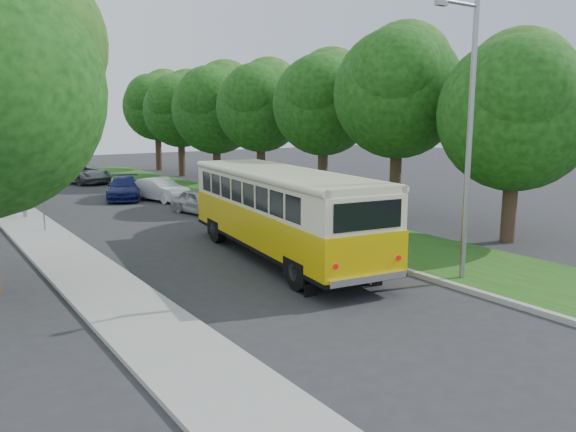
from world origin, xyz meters
TOP-DOWN VIEW (x-y plane):
  - ground at (0.00, 0.00)m, footprint 120.00×120.00m
  - curb at (3.60, 5.00)m, footprint 0.20×70.00m
  - grass_verge at (5.95, 5.00)m, footprint 4.50×70.00m
  - sidewalk at (-4.80, 5.00)m, footprint 2.20×70.00m
  - treeline at (3.15, 17.99)m, footprint 24.27×41.91m
  - lamppost_near at (4.21, -2.50)m, footprint 1.71×0.16m
  - lamppost_far at (-4.70, 16.00)m, footprint 1.71×0.16m
  - warning_sign at (-4.50, 11.98)m, footprint 0.56×0.10m
  - vintage_bus at (1.36, 2.81)m, footprint 4.12×10.79m
  - car_silver at (3.00, 12.64)m, footprint 2.10×3.84m
  - car_white at (3.00, 18.00)m, footprint 2.51×4.26m
  - car_blue at (1.48, 19.87)m, footprint 3.32×4.89m
  - car_grey at (1.58, 29.56)m, footprint 3.70×5.60m

SIDE VIEW (x-z plane):
  - ground at x=0.00m, z-range 0.00..0.00m
  - sidewalk at x=-4.80m, z-range 0.00..0.12m
  - grass_verge at x=5.95m, z-range 0.00..0.13m
  - curb at x=3.60m, z-range 0.00..0.15m
  - car_silver at x=3.00m, z-range 0.00..1.24m
  - car_blue at x=1.48m, z-range 0.00..1.32m
  - car_white at x=3.00m, z-range 0.00..1.33m
  - car_grey at x=1.58m, z-range 0.00..1.43m
  - vintage_bus at x=1.36m, z-range 0.00..3.13m
  - warning_sign at x=-4.50m, z-range 0.46..2.96m
  - lamppost_far at x=-4.70m, z-range 0.37..7.87m
  - lamppost_near at x=4.21m, z-range 0.37..8.37m
  - treeline at x=3.15m, z-range 1.20..10.66m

